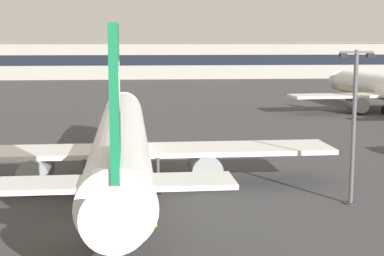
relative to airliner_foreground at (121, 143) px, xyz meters
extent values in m
plane|color=#3D3D3F|center=(-1.25, -9.72, -3.37)|extent=(400.00, 400.00, 0.00)
cube|color=yellow|center=(-1.25, 20.28, -3.37)|extent=(9.45, 179.78, 0.01)
cylinder|color=white|center=(0.00, 0.15, 0.13)|extent=(4.73, 36.09, 3.80)
cone|color=white|center=(-0.51, 19.44, 0.13)|extent=(3.68, 2.69, 3.61)
cone|color=white|center=(0.50, -19.25, 0.53)|extent=(2.92, 2.87, 2.85)
cube|color=gold|center=(0.00, 0.15, -0.91)|extent=(4.58, 33.21, 0.44)
cube|color=black|center=(-0.46, 17.54, 0.80)|extent=(2.88, 1.17, 0.60)
cube|color=white|center=(-0.02, 0.75, -0.72)|extent=(32.11, 5.63, 0.36)
cylinder|color=gray|center=(-6.19, -0.41, -1.94)|extent=(2.39, 3.66, 2.30)
cylinder|color=black|center=(-6.24, 1.44, -1.94)|extent=(1.96, 0.23, 1.95)
cylinder|color=gray|center=(6.20, -0.09, -1.94)|extent=(2.39, 3.66, 2.30)
cylinder|color=black|center=(6.16, 1.76, -1.94)|extent=(1.96, 0.23, 1.95)
cube|color=#147042|center=(0.41, -15.65, 4.68)|extent=(0.52, 4.81, 7.20)
cylinder|color=white|center=(0.40, -15.35, 5.40)|extent=(0.50, 2.41, 2.40)
cube|color=white|center=(0.42, -16.25, 0.99)|extent=(11.07, 3.08, 0.24)
cylinder|color=#4C4C51|center=(-0.38, 14.64, -1.89)|extent=(0.24, 0.24, 1.60)
cylinder|color=black|center=(-0.38, 14.64, -2.92)|extent=(0.42, 0.91, 0.90)
cylinder|color=#4C4C51|center=(-2.55, -1.92, -1.59)|extent=(0.24, 0.24, 1.60)
cylinder|color=black|center=(-2.55, -1.92, -2.72)|extent=(0.43, 1.31, 1.30)
cylinder|color=#4C4C51|center=(2.65, -1.78, -1.59)|extent=(0.24, 0.24, 1.60)
cylinder|color=black|center=(2.65, -1.78, -2.72)|extent=(0.43, 1.31, 1.30)
cone|color=white|center=(37.29, 61.30, 0.11)|extent=(3.82, 2.91, 3.59)
cube|color=black|center=(37.47, 59.42, 0.77)|extent=(2.93, 1.36, 0.60)
cylinder|color=gray|center=(33.00, 41.21, -1.95)|extent=(2.62, 3.78, 2.29)
cylinder|color=black|center=(32.82, 43.04, -1.95)|extent=(1.95, 0.36, 1.94)
cylinder|color=#4C4C51|center=(37.74, 56.54, -1.90)|extent=(0.24, 0.24, 1.59)
cylinder|color=black|center=(37.74, 56.54, -2.92)|extent=(0.48, 0.93, 0.90)
cylinder|color=black|center=(36.71, 39.96, -2.72)|extent=(0.52, 1.32, 1.29)
cylinder|color=#515156|center=(15.48, -5.66, 1.76)|extent=(0.28, 0.28, 10.26)
cylinder|color=#333338|center=(15.48, -5.66, -3.32)|extent=(0.90, 0.90, 0.10)
cube|color=#515156|center=(15.48, -5.66, 6.74)|extent=(2.20, 0.16, 0.16)
cube|color=black|center=(14.58, -5.66, 6.54)|extent=(0.44, 0.36, 0.28)
cube|color=black|center=(16.38, -5.66, 6.54)|extent=(0.44, 0.36, 0.28)
cone|color=orange|center=(1.55, 16.72, -3.09)|extent=(0.36, 0.36, 0.55)
cylinder|color=white|center=(1.55, 16.72, -3.07)|extent=(0.23, 0.23, 0.07)
cube|color=orange|center=(1.55, 16.72, -3.35)|extent=(0.44, 0.44, 0.03)
cube|color=#9E998E|center=(8.59, 124.42, 1.49)|extent=(143.98, 12.00, 9.71)
cube|color=black|center=(8.59, 118.37, 1.89)|extent=(138.23, 0.12, 2.80)
cube|color=slate|center=(8.59, 124.42, 6.54)|extent=(144.38, 12.40, 0.40)
camera|label=1|loc=(1.80, -43.00, 7.59)|focal=55.09mm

